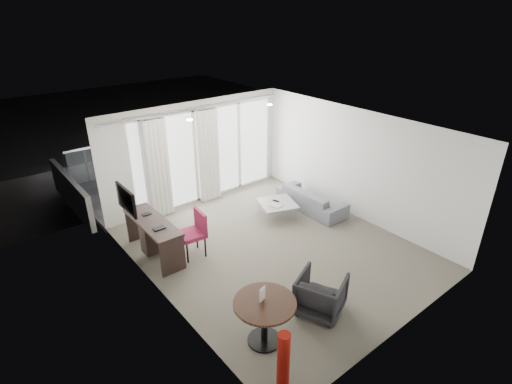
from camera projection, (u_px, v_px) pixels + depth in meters
floor at (274, 248)px, 8.44m from camera, size 5.00×6.00×0.00m
ceiling at (276, 129)px, 7.33m from camera, size 5.00×6.00×0.00m
wall_left at (159, 235)px, 6.48m from camera, size 0.00×6.00×2.60m
wall_right at (356, 164)px, 9.29m from camera, size 0.00×6.00×2.60m
wall_front at (411, 263)px, 5.77m from camera, size 5.00×0.00×2.60m
window_panel at (207, 154)px, 10.20m from camera, size 4.00×0.02×2.38m
window_frame at (207, 154)px, 10.19m from camera, size 4.10×0.06×2.44m
curtain_left at (158, 169)px, 9.27m from camera, size 0.60×0.20×2.38m
curtain_right at (209, 156)px, 10.06m from camera, size 0.60×0.20×2.38m
curtain_track at (197, 109)px, 9.38m from camera, size 4.80×0.04×0.04m
downlight_a at (190, 120)px, 7.95m from camera, size 0.12×0.12×0.02m
downlight_b at (270, 105)px, 9.13m from camera, size 0.12×0.12×0.02m
desk at (154, 238)px, 8.08m from camera, size 0.53×1.68×0.79m
tv at (126, 200)px, 7.50m from camera, size 0.05×0.80×0.50m
desk_chair at (192, 235)px, 8.03m from camera, size 0.57×0.54×0.96m
round_table at (265, 322)px, 5.98m from camera, size 1.03×1.03×0.75m
menu_card at (262, 302)px, 5.87m from camera, size 0.12×0.06×0.23m
red_lamp at (283, 373)px, 4.87m from camera, size 0.29×0.29×1.25m
tub_armchair at (321, 294)px, 6.60m from camera, size 0.99×0.98×0.69m
coffee_table at (277, 210)px, 9.62m from camera, size 1.06×1.06×0.37m
remote at (276, 202)px, 9.63m from camera, size 0.11×0.18×0.02m
magazine at (276, 206)px, 9.42m from camera, size 0.32×0.36×0.02m
sofa at (311, 199)px, 9.95m from camera, size 0.73×1.86×0.54m
terrace_slab at (182, 180)px, 11.81m from camera, size 5.60×3.00×0.12m
rattan_chair_a at (191, 167)px, 11.51m from camera, size 0.58×0.58×0.82m
rattan_chair_b at (235, 154)px, 12.53m from camera, size 0.58×0.58×0.80m
rattan_table at (224, 169)px, 11.77m from camera, size 0.59×0.59×0.54m
balustrade at (158, 150)px, 12.59m from camera, size 5.50×0.06×1.05m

